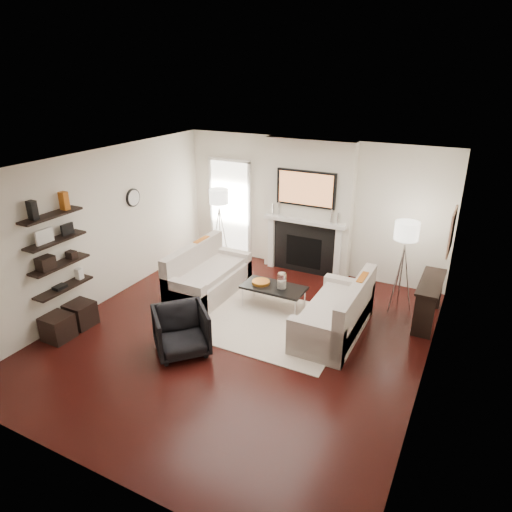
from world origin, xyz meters
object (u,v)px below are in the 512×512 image
at_px(loveseat_left_base, 209,283).
at_px(coffee_table, 274,287).
at_px(lamp_right_shade, 407,231).
at_px(lamp_left_shade, 219,196).
at_px(loveseat_right_base, 333,321).
at_px(armchair, 181,329).
at_px(ottoman_near, 81,314).

distance_m(loveseat_left_base, coffee_table, 1.31).
relative_size(loveseat_left_base, lamp_right_shade, 4.50).
bearing_deg(lamp_left_shade, loveseat_right_base, -28.98).
height_order(loveseat_right_base, coffee_table, same).
height_order(loveseat_left_base, loveseat_right_base, same).
xyz_separation_m(armchair, lamp_right_shade, (2.59, 2.82, 1.07)).
xyz_separation_m(loveseat_left_base, lamp_left_shade, (-0.65, 1.47, 1.24)).
xyz_separation_m(loveseat_right_base, lamp_right_shade, (0.76, 1.30, 1.24)).
relative_size(lamp_left_shade, lamp_right_shade, 1.00).
bearing_deg(lamp_right_shade, armchair, -132.59).
bearing_deg(loveseat_left_base, loveseat_right_base, -6.10).
xyz_separation_m(loveseat_right_base, ottoman_near, (-3.76, -1.65, -0.01)).
height_order(loveseat_right_base, lamp_right_shade, lamp_right_shade).
bearing_deg(armchair, loveseat_right_base, -7.11).
bearing_deg(armchair, lamp_right_shade, 0.61).
distance_m(loveseat_left_base, lamp_left_shade, 2.03).
bearing_deg(loveseat_left_base, armchair, -69.84).
bearing_deg(coffee_table, loveseat_left_base, -177.79).
relative_size(loveseat_right_base, armchair, 2.34).
bearing_deg(ottoman_near, lamp_right_shade, 33.16).
bearing_deg(coffee_table, loveseat_right_base, -14.89).
bearing_deg(lamp_right_shade, lamp_left_shade, 173.58).
height_order(loveseat_right_base, lamp_left_shade, lamp_left_shade).
relative_size(loveseat_right_base, lamp_right_shade, 4.50).
bearing_deg(loveseat_left_base, coffee_table, 2.21).
relative_size(coffee_table, armchair, 1.43).
distance_m(loveseat_right_base, armchair, 2.39).
height_order(loveseat_left_base, coffee_table, same).
xyz_separation_m(coffee_table, ottoman_near, (-2.57, -1.97, -0.20)).
height_order(coffee_table, lamp_left_shade, lamp_left_shade).
distance_m(armchair, lamp_right_shade, 3.98).
relative_size(coffee_table, lamp_left_shade, 2.75).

